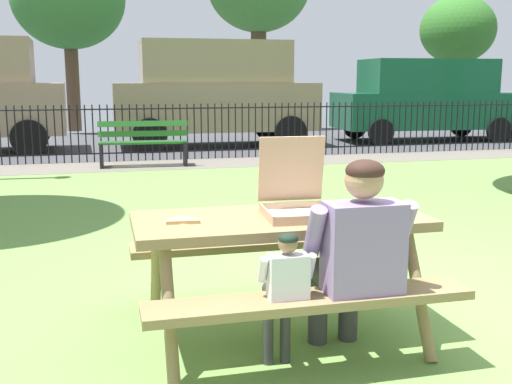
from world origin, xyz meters
TOP-DOWN VIEW (x-y plane):
  - ground at (0.00, 2.18)m, footprint 28.00×12.37m
  - cobblestone_walkway at (0.00, 7.67)m, footprint 28.00×1.40m
  - street_asphalt at (0.00, 11.77)m, footprint 28.00×6.80m
  - picnic_table_foreground at (-0.88, -0.35)m, footprint 1.80×1.48m
  - pizza_box_open at (-0.77, -0.32)m, footprint 0.45×0.50m
  - pizza_slice_on_table at (-1.49, -0.33)m, footprint 0.21×0.23m
  - adult_at_table at (-0.59, -0.85)m, footprint 0.61×0.59m
  - child_at_table at (-1.01, -0.88)m, footprint 0.31×0.30m
  - iron_fence_streetside at (0.00, 8.37)m, footprint 19.22×0.03m
  - park_bench_center at (-1.21, 7.53)m, footprint 1.62×0.53m
  - parked_car_center at (0.68, 10.62)m, footprint 4.72×2.11m
  - parked_car_right at (6.22, 10.62)m, footprint 4.69×2.15m
  - far_tree_midright at (10.31, 15.96)m, footprint 2.61×2.61m

SIDE VIEW (x-z plane):
  - ground at x=0.00m, z-range -0.02..0.00m
  - street_asphalt at x=0.00m, z-range -0.01..0.00m
  - cobblestone_walkway at x=0.00m, z-range -0.01..0.00m
  - park_bench_center at x=-1.21m, z-range -0.01..0.84m
  - child_at_table at x=-1.01m, z-range 0.09..0.91m
  - iron_fence_streetside at x=0.00m, z-range 0.01..1.12m
  - picnic_table_foreground at x=-0.88m, z-range 0.20..0.99m
  - adult_at_table at x=-0.59m, z-range 0.06..1.25m
  - pizza_slice_on_table at x=-1.49m, z-range 0.77..0.79m
  - pizza_box_open at x=-0.77m, z-range 0.64..1.12m
  - parked_car_right at x=6.22m, z-range 0.06..2.14m
  - parked_car_center at x=0.68m, z-range 0.08..2.54m
  - far_tree_midright at x=10.31m, z-range 0.98..5.44m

